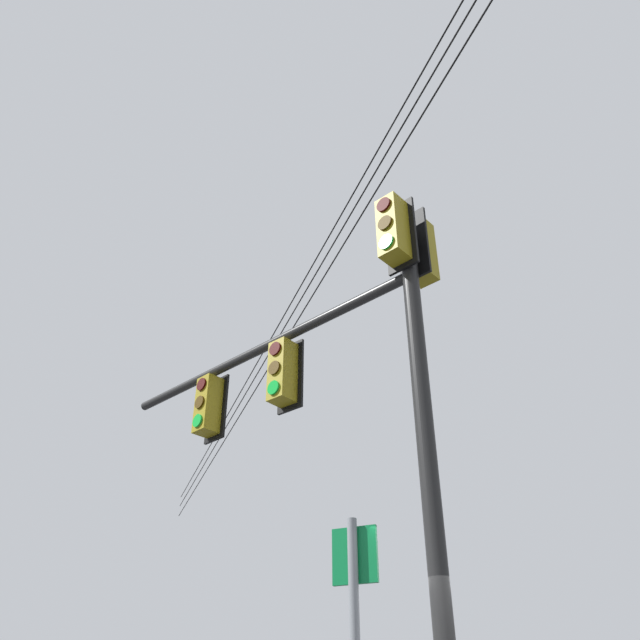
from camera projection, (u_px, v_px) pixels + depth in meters
name	position (u px, v px, depth m)	size (l,w,h in m)	color
signal_mast_assembly	(339.00, 371.00, 8.06)	(5.11, 3.63, 7.07)	black
overhead_wire_span	(355.00, 207.00, 10.47)	(16.89, 30.86, 0.90)	black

